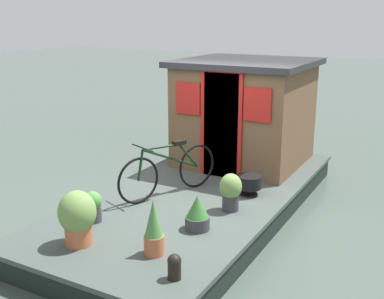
{
  "coord_description": "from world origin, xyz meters",
  "views": [
    {
      "loc": [
        -5.95,
        -3.17,
        2.92
      ],
      "look_at": [
        -0.2,
        0.0,
        1.07
      ],
      "focal_mm": 44.47,
      "sensor_mm": 36.0,
      "label": 1
    }
  ],
  "objects": [
    {
      "name": "houseboat_cabin",
      "position": [
        1.74,
        0.0,
        1.29
      ],
      "size": [
        2.14,
        2.21,
        1.82
      ],
      "color": "brown",
      "rests_on": "houseboat_deck"
    },
    {
      "name": "bicycle",
      "position": [
        -0.35,
        0.3,
        0.74
      ],
      "size": [
        1.63,
        0.74,
        0.81
      ],
      "color": "black",
      "rests_on": "houseboat_deck"
    },
    {
      "name": "houseboat_deck",
      "position": [
        0.0,
        0.0,
        0.18
      ],
      "size": [
        5.7,
        2.63,
        0.37
      ],
      "color": "#424C47",
      "rests_on": "ground_plane"
    },
    {
      "name": "mooring_bollard",
      "position": [
        -2.31,
        -0.97,
        0.51
      ],
      "size": [
        0.14,
        0.14,
        0.27
      ],
      "color": "black",
      "rests_on": "houseboat_deck"
    },
    {
      "name": "potted_plant_succulent",
      "position": [
        -1.18,
        -0.62,
        0.58
      ],
      "size": [
        0.31,
        0.31,
        0.44
      ],
      "color": "#38383D",
      "rests_on": "houseboat_deck"
    },
    {
      "name": "potted_plant_sage",
      "position": [
        -2.2,
        0.39,
        0.71
      ],
      "size": [
        0.44,
        0.44,
        0.65
      ],
      "color": "#B2603D",
      "rests_on": "houseboat_deck"
    },
    {
      "name": "potted_plant_geranium",
      "position": [
        -1.62,
        0.66,
        0.58
      ],
      "size": [
        0.24,
        0.24,
        0.41
      ],
      "color": "#38383D",
      "rests_on": "houseboat_deck"
    },
    {
      "name": "ground_plane",
      "position": [
        0.0,
        0.0,
        0.0
      ],
      "size": [
        60.0,
        60.0,
        0.0
      ],
      "primitive_type": "plane",
      "color": "#47564C"
    },
    {
      "name": "potted_plant_lavender",
      "position": [
        -1.98,
        -0.5,
        0.67
      ],
      "size": [
        0.23,
        0.23,
        0.65
      ],
      "color": "#B2603D",
      "rests_on": "houseboat_deck"
    },
    {
      "name": "charcoal_grill",
      "position": [
        0.23,
        -0.72,
        0.56
      ],
      "size": [
        0.38,
        0.38,
        0.3
      ],
      "color": "black",
      "rests_on": "houseboat_deck"
    },
    {
      "name": "potted_plant_ivy",
      "position": [
        -0.44,
        -0.73,
        0.65
      ],
      "size": [
        0.3,
        0.3,
        0.52
      ],
      "color": "#38383D",
      "rests_on": "houseboat_deck"
    }
  ]
}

